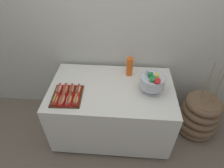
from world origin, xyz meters
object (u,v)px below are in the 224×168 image
at_px(hot_dog_7, 78,89).
at_px(hot_dog_4, 59,89).
at_px(floor_vase, 199,115).
at_px(buffet_table, 112,109).
at_px(hot_dog_0, 55,99).
at_px(punch_bowl, 152,81).
at_px(cup_stack, 130,67).
at_px(hot_dog_1, 62,100).
at_px(hot_dog_3, 76,100).
at_px(hot_dog_5, 65,89).
at_px(serving_tray, 67,96).
at_px(hot_dog_2, 69,100).
at_px(hot_dog_6, 72,89).

bearing_deg(hot_dog_7, hot_dog_4, -177.39).
bearing_deg(floor_vase, buffet_table, -175.34).
distance_m(floor_vase, hot_dog_0, 1.90).
distance_m(punch_bowl, cup_stack, 0.38).
relative_size(buffet_table, hot_dog_1, 8.08).
height_order(hot_dog_3, hot_dog_5, same).
distance_m(serving_tray, hot_dog_2, 0.10).
bearing_deg(hot_dog_3, hot_dog_2, -177.39).
bearing_deg(hot_dog_1, hot_dog_5, 92.61).
xyz_separation_m(hot_dog_4, punch_bowl, (1.06, 0.10, 0.11)).
bearing_deg(serving_tray, hot_dog_2, -62.94).
xyz_separation_m(hot_dog_4, hot_dog_5, (0.07, 0.00, 0.00)).
xyz_separation_m(hot_dog_0, hot_dog_2, (0.15, 0.01, 0.00)).
xyz_separation_m(buffet_table, hot_dog_5, (-0.53, -0.11, 0.41)).
xyz_separation_m(hot_dog_3, cup_stack, (0.57, 0.54, 0.09)).
bearing_deg(hot_dog_6, buffet_table, 12.80).
bearing_deg(hot_dog_6, cup_stack, 29.65).
bearing_deg(punch_bowl, buffet_table, 178.29).
bearing_deg(hot_dog_4, hot_dog_0, -87.39).
bearing_deg(hot_dog_3, serving_tray, 146.36).
height_order(hot_dog_6, punch_bowl, punch_bowl).
relative_size(hot_dog_5, hot_dog_7, 1.13).
relative_size(serving_tray, hot_dog_4, 2.18).
bearing_deg(serving_tray, hot_dog_0, -141.13).
relative_size(hot_dog_7, cup_stack, 0.65).
distance_m(hot_dog_1, hot_dog_5, 0.17).
bearing_deg(hot_dog_1, hot_dog_2, 2.61).
bearing_deg(hot_dog_0, hot_dog_4, 92.61).
bearing_deg(hot_dog_1, hot_dog_4, 117.06).
bearing_deg(hot_dog_5, hot_dog_2, -62.94).
bearing_deg(hot_dog_0, hot_dog_7, 38.87).
height_order(hot_dog_2, punch_bowl, punch_bowl).
xyz_separation_m(hot_dog_5, cup_stack, (0.73, 0.38, 0.09)).
xyz_separation_m(serving_tray, hot_dog_6, (0.03, 0.08, 0.03)).
xyz_separation_m(hot_dog_0, hot_dog_5, (0.07, 0.17, 0.00)).
height_order(hot_dog_1, hot_dog_5, hot_dog_5).
distance_m(hot_dog_7, cup_stack, 0.69).
bearing_deg(hot_dog_7, buffet_table, 14.74).
height_order(hot_dog_4, hot_dog_5, hot_dog_5).
xyz_separation_m(floor_vase, hot_dog_7, (-1.56, -0.20, 0.55)).
xyz_separation_m(floor_vase, hot_dog_3, (-1.56, -0.36, 0.55)).
xyz_separation_m(hot_dog_6, punch_bowl, (0.91, 0.09, 0.11)).
distance_m(floor_vase, punch_bowl, 0.99).
bearing_deg(punch_bowl, hot_dog_3, -163.15).
bearing_deg(hot_dog_0, serving_tray, 38.87).
height_order(buffet_table, hot_dog_7, hot_dog_7).
bearing_deg(cup_stack, hot_dog_6, -150.35).
bearing_deg(cup_stack, floor_vase, -10.04).
xyz_separation_m(hot_dog_5, hot_dog_6, (0.07, 0.00, 0.00)).
relative_size(floor_vase, hot_dog_5, 6.38).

